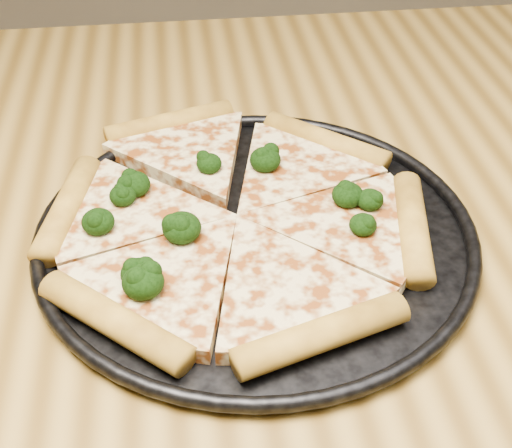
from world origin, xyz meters
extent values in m
cube|color=olive|center=(0.00, 0.00, 0.73)|extent=(1.20, 0.90, 0.04)
cube|color=brown|center=(0.54, 0.39, 0.35)|extent=(0.06, 0.06, 0.71)
cylinder|color=black|center=(0.06, -0.04, 0.75)|extent=(0.37, 0.37, 0.01)
torus|color=black|center=(0.06, -0.04, 0.76)|extent=(0.38, 0.38, 0.01)
cylinder|color=gold|center=(0.14, 0.08, 0.77)|extent=(0.12, 0.11, 0.03)
cylinder|color=gold|center=(-0.01, 0.14, 0.77)|extent=(0.14, 0.07, 0.03)
cylinder|color=gold|center=(-0.10, 0.01, 0.77)|extent=(0.05, 0.14, 0.03)
cylinder|color=gold|center=(-0.06, -0.14, 0.77)|extent=(0.12, 0.11, 0.03)
cylinder|color=gold|center=(0.09, -0.17, 0.77)|extent=(0.14, 0.07, 0.03)
cylinder|color=gold|center=(0.19, -0.06, 0.77)|extent=(0.05, 0.14, 0.03)
ellipsoid|color=black|center=(-0.07, -0.03, 0.78)|extent=(0.03, 0.03, 0.02)
ellipsoid|color=black|center=(-0.05, 0.00, 0.78)|extent=(0.02, 0.02, 0.02)
ellipsoid|color=black|center=(0.02, 0.05, 0.78)|extent=(0.02, 0.02, 0.02)
ellipsoid|color=black|center=(-0.04, -0.10, 0.78)|extent=(0.03, 0.03, 0.02)
ellipsoid|color=black|center=(-0.04, 0.02, 0.78)|extent=(0.03, 0.03, 0.02)
ellipsoid|color=black|center=(0.14, -0.02, 0.78)|extent=(0.03, 0.03, 0.02)
ellipsoid|color=black|center=(0.15, -0.06, 0.78)|extent=(0.02, 0.02, 0.02)
ellipsoid|color=black|center=(0.16, -0.03, 0.78)|extent=(0.02, 0.02, 0.02)
ellipsoid|color=black|center=(0.08, 0.04, 0.78)|extent=(0.03, 0.03, 0.02)
ellipsoid|color=black|center=(-0.04, -0.11, 0.78)|extent=(0.03, 0.03, 0.02)
ellipsoid|color=black|center=(0.00, -0.05, 0.78)|extent=(0.03, 0.03, 0.02)
camera|label=1|loc=(0.00, -0.50, 1.14)|focal=49.21mm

